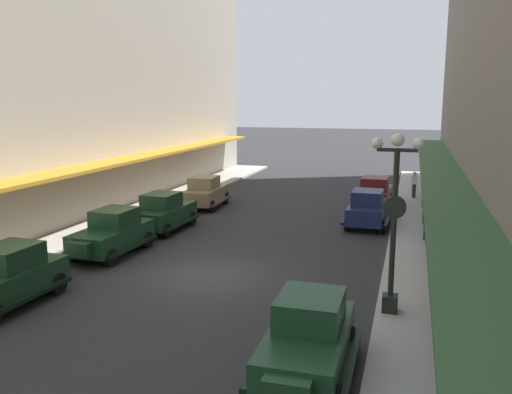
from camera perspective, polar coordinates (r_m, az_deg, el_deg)
The scene contains 16 objects.
ground_plane at distance 19.23m, azimuth -5.15°, elevation -8.41°, with size 200.00×200.00×0.00m, color #2D2D30.
sidewalk_left at distance 22.96m, azimuth -22.93°, elevation -5.88°, with size 3.00×60.00×0.15m, color #B7B5AD.
sidewalk_right at distance 17.98m, azimuth 18.04°, elevation -10.02°, with size 3.00×60.00×0.15m, color #B7B5AD.
parked_car_0 at distance 25.77m, azimuth -9.91°, elevation -1.49°, with size 2.22×4.29×1.84m.
parked_car_1 at distance 17.90m, azimuth -25.47°, elevation -7.69°, with size 2.27×4.31×1.84m.
parked_car_2 at distance 22.21m, azimuth -15.25°, elevation -3.63°, with size 2.27×4.31×1.84m.
parked_car_3 at distance 26.74m, azimuth 11.97°, elevation -1.12°, with size 2.24×4.30×1.84m.
parked_car_4 at distance 30.96m, azimuth -5.48°, elevation 0.62°, with size 2.31×4.32×1.84m.
parked_car_5 at distance 12.40m, azimuth 5.64°, elevation -14.73°, with size 2.16×4.27×1.84m.
parked_car_6 at distance 31.33m, azimuth 12.74°, elevation 0.53°, with size 2.26×4.30×1.84m.
lamp_post_with_clock at distance 15.33m, azimuth 14.69°, elevation -2.02°, with size 1.42×0.44×5.16m.
fire_hydrant at distance 24.48m, azimuth -16.52°, elevation -3.32°, with size 0.24×0.24×0.82m.
pedestrian_0 at distance 24.17m, azimuth 17.96°, elevation -2.53°, with size 0.36×0.24×1.64m.
pedestrian_1 at distance 34.51m, azimuth 16.72°, elevation 1.32°, with size 0.36×0.24×1.64m.
pedestrian_2 at distance 27.27m, azimuth 17.83°, elevation -1.08°, with size 0.36×0.24×1.64m.
pedestrian_3 at distance 26.82m, azimuth 18.22°, elevation -1.29°, with size 0.36×0.24×1.64m.
Camera 1 is at (6.79, -16.89, 6.21)m, focal length 37.03 mm.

